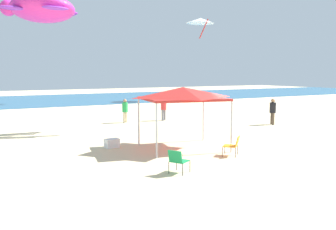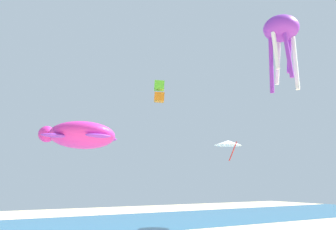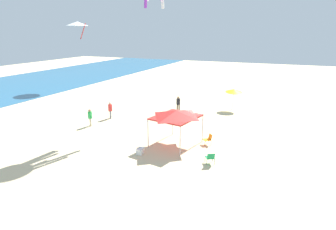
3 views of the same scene
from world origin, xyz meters
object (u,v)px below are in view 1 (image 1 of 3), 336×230
object	(u,v)px
kite_turtle_magenta	(41,9)
person_far_stroller	(273,109)
folding_chair_right_of_tent	(233,144)
kite_delta_white	(200,21)
person_watching_sky	(164,107)
canopy_tent	(183,94)
folding_chair_left_of_tent	(178,160)
cooler_box	(112,143)
person_near_umbrella	(125,109)

from	to	relation	value
kite_turtle_magenta	person_far_stroller	bearing A→B (deg)	159.86
folding_chair_right_of_tent	kite_delta_white	bearing A→B (deg)	-162.74
kite_turtle_magenta	kite_delta_white	xyz separation A→B (m)	(18.64, 2.39, 0.61)
kite_delta_white	person_watching_sky	bearing A→B (deg)	155.04
canopy_tent	folding_chair_left_of_tent	xyz separation A→B (m)	(-2.33, -3.37, -1.94)
folding_chair_right_of_tent	kite_turtle_magenta	world-z (taller)	kite_turtle_magenta
folding_chair_right_of_tent	kite_delta_white	xyz separation A→B (m)	(15.82, 24.88, 8.99)
kite_delta_white	folding_chair_right_of_tent	bearing A→B (deg)	165.24
folding_chair_right_of_tent	kite_delta_white	size ratio (longest dim) A/B	0.20
folding_chair_left_of_tent	cooler_box	distance (m)	5.05
canopy_tent	person_near_umbrella	xyz separation A→B (m)	(1.08, 8.90, -1.49)
kite_delta_white	person_near_umbrella	bearing A→B (deg)	148.80
canopy_tent	cooler_box	xyz separation A→B (m)	(-2.69, 1.66, -2.22)
folding_chair_left_of_tent	folding_chair_right_of_tent	world-z (taller)	same
person_watching_sky	folding_chair_left_of_tent	bearing A→B (deg)	-147.86
canopy_tent	folding_chair_left_of_tent	world-z (taller)	canopy_tent
person_far_stroller	kite_delta_white	world-z (taller)	kite_delta_white
person_near_umbrella	kite_delta_white	distance (m)	22.48
folding_chair_left_of_tent	cooler_box	bearing A→B (deg)	-24.97
person_watching_sky	folding_chair_right_of_tent	bearing A→B (deg)	-135.56
cooler_box	folding_chair_right_of_tent	bearing A→B (deg)	-47.61
folding_chair_left_of_tent	person_far_stroller	size ratio (longest dim) A/B	0.49
person_far_stroller	person_watching_sky	xyz separation A→B (m)	(-5.09, 5.29, -0.01)
folding_chair_right_of_tent	cooler_box	world-z (taller)	folding_chair_right_of_tent
folding_chair_left_of_tent	canopy_tent	bearing A→B (deg)	-63.70
folding_chair_left_of_tent	folding_chair_right_of_tent	bearing A→B (deg)	-100.96
person_near_umbrella	cooler_box	bearing A→B (deg)	21.83
canopy_tent	kite_delta_white	xyz separation A→B (m)	(16.75, 22.58, 7.04)
person_near_umbrella	kite_turtle_magenta	xyz separation A→B (m)	(-2.98, 11.28, 7.92)
person_watching_sky	kite_delta_white	size ratio (longest dim) A/B	0.40
folding_chair_left_of_tent	person_watching_sky	size ratio (longest dim) A/B	0.49
person_watching_sky	person_far_stroller	bearing A→B (deg)	-76.60
canopy_tent	cooler_box	bearing A→B (deg)	148.29
person_far_stroller	kite_delta_white	distance (m)	22.45
folding_chair_left_of_tent	folding_chair_right_of_tent	size ratio (longest dim) A/B	1.00
folding_chair_left_of_tent	person_far_stroller	bearing A→B (deg)	-88.44
canopy_tent	person_near_umbrella	size ratio (longest dim) A/B	2.43
canopy_tent	person_watching_sky	bearing A→B (deg)	65.78
folding_chair_right_of_tent	person_watching_sky	bearing A→B (deg)	-145.37
cooler_box	person_watching_sky	xyz separation A→B (m)	(6.55, 6.93, 0.77)
folding_chair_right_of_tent	person_near_umbrella	bearing A→B (deg)	-131.06
person_near_umbrella	kite_delta_white	size ratio (longest dim) A/B	0.38
person_far_stroller	kite_turtle_magenta	size ratio (longest dim) A/B	0.23
cooler_box	kite_delta_white	world-z (taller)	kite_delta_white
cooler_box	kite_delta_white	distance (m)	30.02
canopy_tent	person_near_umbrella	bearing A→B (deg)	83.08
folding_chair_right_of_tent	kite_turtle_magenta	bearing A→B (deg)	-123.13
canopy_tent	cooler_box	distance (m)	3.86
cooler_box	kite_turtle_magenta	world-z (taller)	kite_turtle_magenta
cooler_box	person_near_umbrella	xyz separation A→B (m)	(3.77, 7.25, 0.73)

